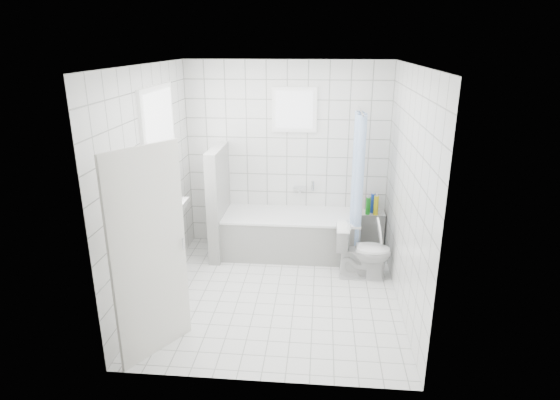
# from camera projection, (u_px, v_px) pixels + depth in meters

# --- Properties ---
(ground) EXTENTS (3.00, 3.00, 0.00)m
(ground) POSITION_uv_depth(u_px,v_px,m) (277.00, 294.00, 5.51)
(ground) COLOR white
(ground) RESTS_ON ground
(ceiling) EXTENTS (3.00, 3.00, 0.00)m
(ceiling) POSITION_uv_depth(u_px,v_px,m) (276.00, 65.00, 4.67)
(ceiling) COLOR white
(ceiling) RESTS_ON ground
(wall_back) EXTENTS (2.80, 0.02, 2.60)m
(wall_back) POSITION_uv_depth(u_px,v_px,m) (287.00, 156.00, 6.51)
(wall_back) COLOR white
(wall_back) RESTS_ON ground
(wall_front) EXTENTS (2.80, 0.02, 2.60)m
(wall_front) POSITION_uv_depth(u_px,v_px,m) (258.00, 246.00, 3.68)
(wall_front) COLOR white
(wall_front) RESTS_ON ground
(wall_left) EXTENTS (0.02, 3.00, 2.60)m
(wall_left) POSITION_uv_depth(u_px,v_px,m) (152.00, 185.00, 5.21)
(wall_left) COLOR white
(wall_left) RESTS_ON ground
(wall_right) EXTENTS (0.02, 3.00, 2.60)m
(wall_right) POSITION_uv_depth(u_px,v_px,m) (407.00, 192.00, 4.97)
(wall_right) COLOR white
(wall_right) RESTS_ON ground
(window_left) EXTENTS (0.01, 0.90, 1.40)m
(window_left) POSITION_uv_depth(u_px,v_px,m) (162.00, 153.00, 5.39)
(window_left) COLOR white
(window_left) RESTS_ON wall_left
(window_back) EXTENTS (0.50, 0.01, 0.50)m
(window_back) POSITION_uv_depth(u_px,v_px,m) (294.00, 110.00, 6.24)
(window_back) COLOR white
(window_back) RESTS_ON wall_back
(window_sill) EXTENTS (0.18, 1.02, 0.08)m
(window_sill) POSITION_uv_depth(u_px,v_px,m) (171.00, 213.00, 5.63)
(window_sill) COLOR white
(window_sill) RESTS_ON wall_left
(door) EXTENTS (0.46, 0.70, 2.00)m
(door) POSITION_uv_depth(u_px,v_px,m) (150.00, 255.00, 4.20)
(door) COLOR silver
(door) RESTS_ON ground
(bathtub) EXTENTS (1.84, 0.77, 0.58)m
(bathtub) POSITION_uv_depth(u_px,v_px,m) (291.00, 234.00, 6.47)
(bathtub) COLOR white
(bathtub) RESTS_ON ground
(partition_wall) EXTENTS (0.15, 0.85, 1.50)m
(partition_wall) POSITION_uv_depth(u_px,v_px,m) (219.00, 202.00, 6.36)
(partition_wall) COLOR white
(partition_wall) RESTS_ON ground
(tiled_ledge) EXTENTS (0.40, 0.24, 0.55)m
(tiled_ledge) POSITION_uv_depth(u_px,v_px,m) (369.00, 231.00, 6.62)
(tiled_ledge) COLOR white
(tiled_ledge) RESTS_ON ground
(toilet) EXTENTS (0.69, 0.40, 0.70)m
(toilet) POSITION_uv_depth(u_px,v_px,m) (363.00, 251.00, 5.81)
(toilet) COLOR white
(toilet) RESTS_ON ground
(curtain_rod) EXTENTS (0.02, 0.80, 0.02)m
(curtain_rod) POSITION_uv_depth(u_px,v_px,m) (361.00, 111.00, 5.82)
(curtain_rod) COLOR silver
(curtain_rod) RESTS_ON wall_back
(shower_curtain) EXTENTS (0.14, 0.48, 1.78)m
(shower_curtain) POSITION_uv_depth(u_px,v_px,m) (357.00, 183.00, 5.99)
(shower_curtain) COLOR #4172BF
(shower_curtain) RESTS_ON curtain_rod
(tub_faucet) EXTENTS (0.18, 0.06, 0.06)m
(tub_faucet) POSITION_uv_depth(u_px,v_px,m) (300.00, 188.00, 6.60)
(tub_faucet) COLOR silver
(tub_faucet) RESTS_ON wall_back
(sill_bottles) EXTENTS (0.18, 0.57, 0.31)m
(sill_bottles) POSITION_uv_depth(u_px,v_px,m) (169.00, 202.00, 5.50)
(sill_bottles) COLOR white
(sill_bottles) RESTS_ON window_sill
(ledge_bottles) EXTENTS (0.17, 0.17, 0.27)m
(ledge_bottles) POSITION_uv_depth(u_px,v_px,m) (372.00, 205.00, 6.46)
(ledge_bottles) COLOR yellow
(ledge_bottles) RESTS_ON tiled_ledge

